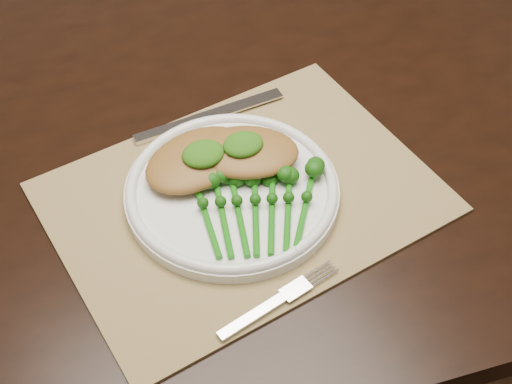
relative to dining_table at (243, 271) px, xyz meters
name	(u,v)px	position (x,y,z in m)	size (l,w,h in m)	color
dining_table	(243,271)	(0.00, 0.00, 0.00)	(1.71, 1.12, 0.75)	black
placemat	(243,197)	(-0.06, -0.14, 0.37)	(0.47, 0.35, 0.00)	olive
dinner_plate	(232,190)	(-0.07, -0.13, 0.39)	(0.27, 0.27, 0.02)	white
knife	(195,120)	(-0.06, 0.02, 0.38)	(0.23, 0.02, 0.01)	silver
fork	(286,295)	(-0.07, -0.30, 0.38)	(0.16, 0.05, 0.01)	silver
chicken_fillet_left	(197,159)	(-0.10, -0.08, 0.41)	(0.15, 0.10, 0.03)	olive
chicken_fillet_right	(246,152)	(-0.04, -0.10, 0.41)	(0.14, 0.09, 0.03)	olive
pesto_dollop_left	(203,154)	(-0.09, -0.09, 0.42)	(0.06, 0.05, 0.02)	#1B4C0A
pesto_dollop_right	(243,144)	(-0.04, -0.10, 0.43)	(0.05, 0.04, 0.02)	#1B4C0A
broccolini_bundle	(256,215)	(-0.06, -0.19, 0.40)	(0.19, 0.20, 0.04)	#156A0D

